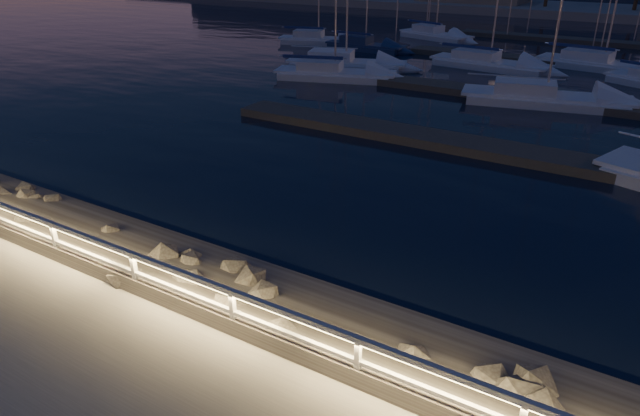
# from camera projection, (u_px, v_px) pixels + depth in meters

# --- Properties ---
(ground) EXTENTS (400.00, 400.00, 0.00)m
(ground) POSITION_uv_depth(u_px,v_px,m) (200.00, 316.00, 12.75)
(ground) COLOR #9D988E
(ground) RESTS_ON ground
(harbor_water) EXTENTS (400.00, 440.00, 0.60)m
(harbor_water) POSITION_uv_depth(u_px,v_px,m) (530.00, 88.00, 37.23)
(harbor_water) COLOR black
(harbor_water) RESTS_ON ground
(guard_rail) EXTENTS (44.11, 0.12, 1.06)m
(guard_rail) POSITION_uv_depth(u_px,v_px,m) (194.00, 286.00, 12.46)
(guard_rail) COLOR silver
(guard_rail) RESTS_ON ground
(riprap) EXTENTS (37.35, 3.19, 1.39)m
(riprap) POSITION_uv_depth(u_px,v_px,m) (169.00, 273.00, 14.70)
(riprap) COLOR slate
(riprap) RESTS_ON ground
(floating_docks) EXTENTS (22.00, 36.00, 0.40)m
(floating_docks) POSITION_uv_depth(u_px,v_px,m) (536.00, 76.00, 37.98)
(floating_docks) COLOR #524C44
(floating_docks) RESTS_ON ground
(far_shore) EXTENTS (160.00, 14.00, 5.20)m
(far_shore) POSITION_uv_depth(u_px,v_px,m) (615.00, 9.00, 69.77)
(far_shore) COLOR #9D988E
(far_shore) RESTS_ON ground
(sailboat_c) EXTENTS (9.35, 4.60, 15.30)m
(sailboat_c) POSITION_uv_depth(u_px,v_px,m) (541.00, 96.00, 31.74)
(sailboat_c) COLOR silver
(sailboat_c) RESTS_ON ground
(sailboat_e) EXTENTS (7.34, 4.17, 12.14)m
(sailboat_e) POSITION_uv_depth(u_px,v_px,m) (317.00, 39.00, 51.07)
(sailboat_e) COLOR silver
(sailboat_e) RESTS_ON ground
(sailboat_f) EXTENTS (8.19, 4.67, 13.48)m
(sailboat_f) POSITION_uv_depth(u_px,v_px,m) (332.00, 73.00, 37.68)
(sailboat_f) COLOR silver
(sailboat_f) RESTS_ON ground
(sailboat_g) EXTENTS (8.71, 3.39, 14.42)m
(sailboat_g) POSITION_uv_depth(u_px,v_px,m) (487.00, 62.00, 41.04)
(sailboat_g) COLOR silver
(sailboat_g) RESTS_ON ground
(sailboat_i) EXTENTS (6.91, 2.13, 11.79)m
(sailboat_i) POSITION_uv_depth(u_px,v_px,m) (364.00, 45.00, 48.03)
(sailboat_i) COLOR navy
(sailboat_i) RESTS_ON ground
(sailboat_j) EXTENTS (8.72, 4.91, 14.35)m
(sailboat_j) POSITION_uv_depth(u_px,v_px,m) (343.00, 63.00, 40.76)
(sailboat_j) COLOR silver
(sailboat_j) RESTS_ON ground
(sailboat_k) EXTENTS (9.24, 3.87, 15.22)m
(sailboat_k) POSITION_uv_depth(u_px,v_px,m) (600.00, 63.00, 40.62)
(sailboat_k) COLOR silver
(sailboat_k) RESTS_ON ground
(sailboat_m) EXTENTS (7.67, 4.30, 12.68)m
(sailboat_m) POSITION_uv_depth(u_px,v_px,m) (434.00, 34.00, 53.69)
(sailboat_m) COLOR silver
(sailboat_m) RESTS_ON ground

